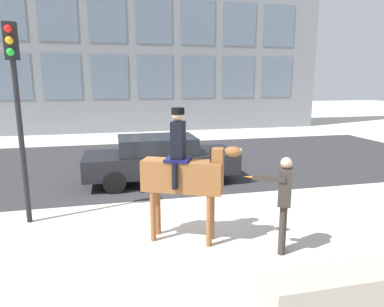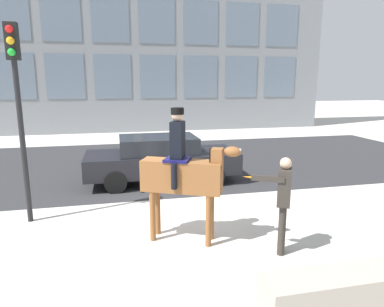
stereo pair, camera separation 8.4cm
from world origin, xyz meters
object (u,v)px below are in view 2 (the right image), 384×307
(pedestrian_bystander, at_px, (283,198))
(street_car_near_lane, at_px, (161,158))
(traffic_light, at_px, (17,93))
(mounted_horse_lead, at_px, (183,173))
(planter_ledge, at_px, (351,289))

(pedestrian_bystander, xyz_separation_m, street_car_near_lane, (-1.50, 4.89, -0.30))
(traffic_light, bearing_deg, pedestrian_bystander, -27.75)
(pedestrian_bystander, distance_m, traffic_light, 5.61)
(mounted_horse_lead, xyz_separation_m, traffic_light, (-3.13, 1.60, 1.43))
(mounted_horse_lead, distance_m, traffic_light, 3.80)
(mounted_horse_lead, relative_size, planter_ledge, 1.02)
(street_car_near_lane, xyz_separation_m, traffic_light, (-3.22, -2.41, 2.04))
(mounted_horse_lead, bearing_deg, street_car_near_lane, 113.73)
(traffic_light, xyz_separation_m, planter_ledge, (4.95, -4.09, -2.52))
(mounted_horse_lead, height_order, pedestrian_bystander, mounted_horse_lead)
(pedestrian_bystander, xyz_separation_m, planter_ledge, (0.23, -1.60, -0.78))
(pedestrian_bystander, height_order, street_car_near_lane, pedestrian_bystander)
(street_car_near_lane, height_order, planter_ledge, street_car_near_lane)
(street_car_near_lane, bearing_deg, mounted_horse_lead, -91.36)
(mounted_horse_lead, distance_m, street_car_near_lane, 4.06)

